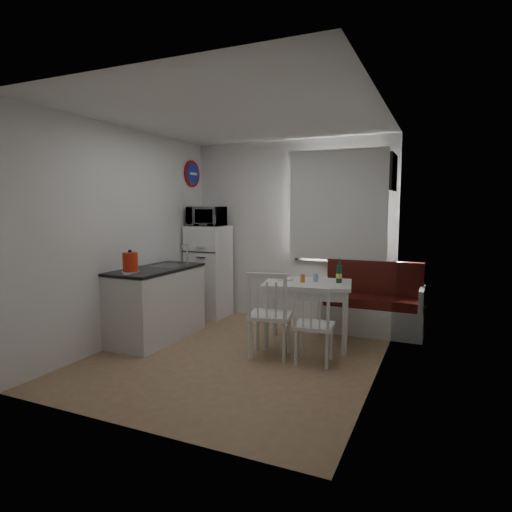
{
  "coord_description": "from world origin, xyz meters",
  "views": [
    {
      "loc": [
        2.06,
        -4.14,
        1.64
      ],
      "look_at": [
        0.0,
        0.5,
        1.07
      ],
      "focal_mm": 30.0,
      "sensor_mm": 36.0,
      "label": 1
    }
  ],
  "objects_px": {
    "bench": "(371,309)",
    "wine_bottle": "(339,271)",
    "dining_table": "(308,289)",
    "microwave": "(206,216)",
    "kettle": "(130,262)",
    "fridge": "(209,271)",
    "chair_left": "(267,305)",
    "chair_right": "(312,317)",
    "kitchen_counter": "(157,303)"
  },
  "relations": [
    {
      "from": "bench",
      "to": "chair_left",
      "type": "bearing_deg",
      "value": -120.49
    },
    {
      "from": "kitchen_counter",
      "to": "chair_left",
      "type": "relative_size",
      "value": 2.51
    },
    {
      "from": "dining_table",
      "to": "chair_right",
      "type": "xyz_separation_m",
      "value": [
        0.25,
        -0.66,
        -0.16
      ]
    },
    {
      "from": "kitchen_counter",
      "to": "fridge",
      "type": "distance_m",
      "value": 1.27
    },
    {
      "from": "wine_bottle",
      "to": "bench",
      "type": "bearing_deg",
      "value": 69.0
    },
    {
      "from": "dining_table",
      "to": "fridge",
      "type": "bearing_deg",
      "value": 147.11
    },
    {
      "from": "chair_right",
      "to": "fridge",
      "type": "xyz_separation_m",
      "value": [
        -2.02,
        1.36,
        0.17
      ]
    },
    {
      "from": "dining_table",
      "to": "wine_bottle",
      "type": "distance_m",
      "value": 0.43
    },
    {
      "from": "kitchen_counter",
      "to": "wine_bottle",
      "type": "distance_m",
      "value": 2.28
    },
    {
      "from": "chair_right",
      "to": "wine_bottle",
      "type": "relative_size",
      "value": 1.58
    },
    {
      "from": "bench",
      "to": "chair_right",
      "type": "xyz_separation_m",
      "value": [
        -0.38,
        -1.47,
        0.21
      ]
    },
    {
      "from": "kitchen_counter",
      "to": "bench",
      "type": "relative_size",
      "value": 1.01
    },
    {
      "from": "bench",
      "to": "kettle",
      "type": "xyz_separation_m",
      "value": [
        -2.36,
        -1.89,
        0.72
      ]
    },
    {
      "from": "bench",
      "to": "microwave",
      "type": "bearing_deg",
      "value": -176.17
    },
    {
      "from": "bench",
      "to": "fridge",
      "type": "height_order",
      "value": "fridge"
    },
    {
      "from": "bench",
      "to": "kettle",
      "type": "distance_m",
      "value": 3.11
    },
    {
      "from": "wine_bottle",
      "to": "kitchen_counter",
      "type": "bearing_deg",
      "value": -163.41
    },
    {
      "from": "chair_left",
      "to": "chair_right",
      "type": "bearing_deg",
      "value": -9.64
    },
    {
      "from": "bench",
      "to": "wine_bottle",
      "type": "height_order",
      "value": "wine_bottle"
    },
    {
      "from": "chair_right",
      "to": "wine_bottle",
      "type": "height_order",
      "value": "wine_bottle"
    },
    {
      "from": "fridge",
      "to": "wine_bottle",
      "type": "bearing_deg",
      "value": -15.98
    },
    {
      "from": "chair_left",
      "to": "fridge",
      "type": "xyz_separation_m",
      "value": [
        -1.52,
        1.38,
        0.09
      ]
    },
    {
      "from": "kitchen_counter",
      "to": "fridge",
      "type": "height_order",
      "value": "fridge"
    },
    {
      "from": "chair_right",
      "to": "bench",
      "type": "bearing_deg",
      "value": 69.8
    },
    {
      "from": "dining_table",
      "to": "chair_left",
      "type": "height_order",
      "value": "chair_left"
    },
    {
      "from": "bench",
      "to": "fridge",
      "type": "bearing_deg",
      "value": -177.36
    },
    {
      "from": "bench",
      "to": "fridge",
      "type": "distance_m",
      "value": 2.43
    },
    {
      "from": "bench",
      "to": "microwave",
      "type": "relative_size",
      "value": 2.56
    },
    {
      "from": "kitchen_counter",
      "to": "wine_bottle",
      "type": "xyz_separation_m",
      "value": [
        2.14,
        0.64,
        0.45
      ]
    },
    {
      "from": "dining_table",
      "to": "fridge",
      "type": "relative_size",
      "value": 0.83
    },
    {
      "from": "fridge",
      "to": "kettle",
      "type": "height_order",
      "value": "fridge"
    },
    {
      "from": "kitchen_counter",
      "to": "chair_right",
      "type": "bearing_deg",
      "value": -3.34
    },
    {
      "from": "chair_left",
      "to": "microwave",
      "type": "height_order",
      "value": "microwave"
    },
    {
      "from": "kitchen_counter",
      "to": "kettle",
      "type": "xyz_separation_m",
      "value": [
        0.05,
        -0.54,
        0.58
      ]
    },
    {
      "from": "bench",
      "to": "kitchen_counter",
      "type": "bearing_deg",
      "value": -150.7
    },
    {
      "from": "bench",
      "to": "dining_table",
      "type": "relative_size",
      "value": 1.16
    },
    {
      "from": "chair_left",
      "to": "wine_bottle",
      "type": "distance_m",
      "value": 1.02
    },
    {
      "from": "dining_table",
      "to": "fridge",
      "type": "distance_m",
      "value": 1.91
    },
    {
      "from": "kitchen_counter",
      "to": "dining_table",
      "type": "height_order",
      "value": "kitchen_counter"
    },
    {
      "from": "kitchen_counter",
      "to": "bench",
      "type": "distance_m",
      "value": 2.77
    },
    {
      "from": "dining_table",
      "to": "microwave",
      "type": "height_order",
      "value": "microwave"
    },
    {
      "from": "bench",
      "to": "chair_right",
      "type": "bearing_deg",
      "value": -104.29
    },
    {
      "from": "bench",
      "to": "wine_bottle",
      "type": "xyz_separation_m",
      "value": [
        -0.28,
        -0.72,
        0.59
      ]
    },
    {
      "from": "chair_right",
      "to": "microwave",
      "type": "relative_size",
      "value": 0.88
    },
    {
      "from": "dining_table",
      "to": "kettle",
      "type": "height_order",
      "value": "kettle"
    },
    {
      "from": "chair_left",
      "to": "kettle",
      "type": "xyz_separation_m",
      "value": [
        -1.49,
        -0.4,
        0.44
      ]
    },
    {
      "from": "dining_table",
      "to": "kettle",
      "type": "distance_m",
      "value": 2.08
    },
    {
      "from": "dining_table",
      "to": "microwave",
      "type": "xyz_separation_m",
      "value": [
        -1.77,
        0.66,
        0.84
      ]
    },
    {
      "from": "kettle",
      "to": "fridge",
      "type": "bearing_deg",
      "value": 90.97
    },
    {
      "from": "wine_bottle",
      "to": "dining_table",
      "type": "bearing_deg",
      "value": -164.05
    }
  ]
}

